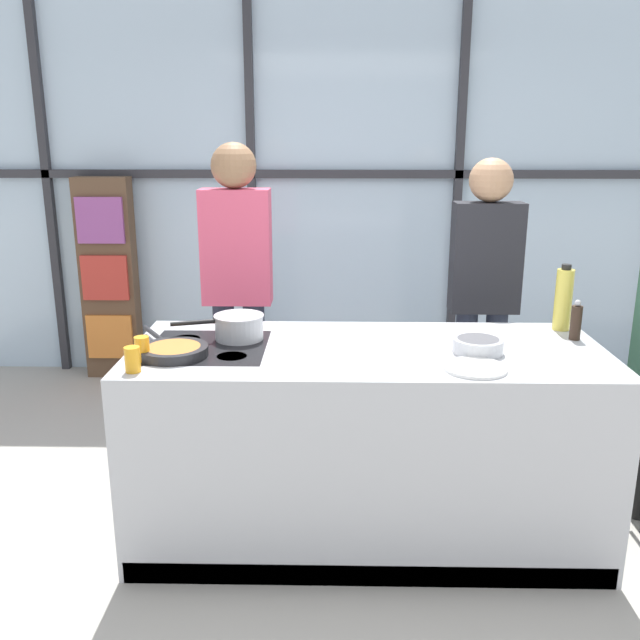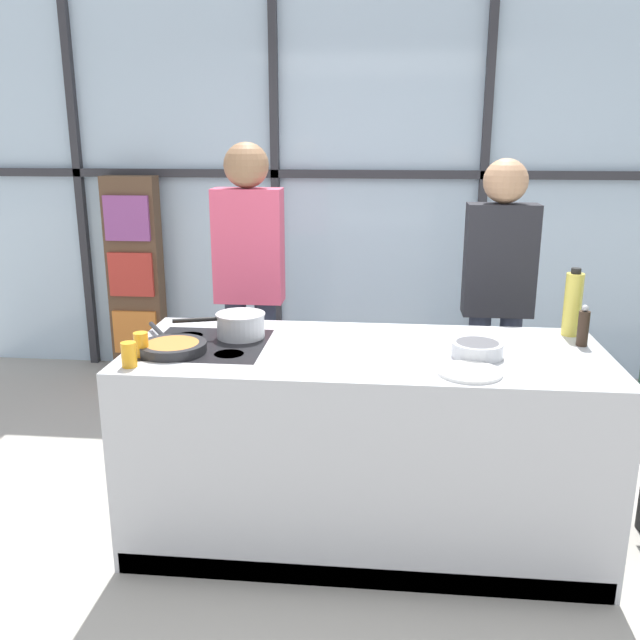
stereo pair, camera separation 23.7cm
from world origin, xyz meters
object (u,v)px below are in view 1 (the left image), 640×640
(frying_pan, at_px, (173,350))
(spectator_far_left, at_px, (237,276))
(white_plate, at_px, (475,368))
(saucepan, at_px, (239,326))
(juice_glass_far, at_px, (142,349))
(mixing_bowl, at_px, (478,345))
(oil_bottle, at_px, (563,299))
(pepper_grinder, at_px, (576,322))
(spectator_center_left, at_px, (484,286))
(juice_glass_near, at_px, (132,359))

(frying_pan, bearing_deg, spectator_far_left, 82.02)
(white_plate, bearing_deg, spectator_far_left, 133.85)
(saucepan, bearing_deg, juice_glass_far, -139.10)
(juice_glass_far, bearing_deg, mixing_bowl, 5.37)
(mixing_bowl, bearing_deg, white_plate, -103.69)
(mixing_bowl, bearing_deg, oil_bottle, 37.75)
(saucepan, bearing_deg, pepper_grinder, 0.88)
(juice_glass_far, bearing_deg, frying_pan, 32.58)
(spectator_center_left, height_order, white_plate, spectator_center_left)
(spectator_far_left, xyz_separation_m, saucepan, (0.11, -0.77, -0.08))
(spectator_center_left, xyz_separation_m, pepper_grinder, (0.26, -0.74, -0.00))
(frying_pan, height_order, oil_bottle, oil_bottle)
(spectator_far_left, height_order, spectator_center_left, spectator_far_left)
(mixing_bowl, bearing_deg, juice_glass_near, -169.13)
(spectator_far_left, xyz_separation_m, oil_bottle, (1.65, -0.58, 0.01))
(pepper_grinder, distance_m, juice_glass_near, 1.97)
(oil_bottle, xyz_separation_m, juice_glass_far, (-1.91, -0.50, -0.10))
(frying_pan, bearing_deg, mixing_bowl, 2.75)
(spectator_far_left, distance_m, oil_bottle, 1.75)
(frying_pan, height_order, saucepan, saucepan)
(white_plate, distance_m, oil_bottle, 0.81)
(spectator_far_left, relative_size, frying_pan, 3.74)
(mixing_bowl, height_order, oil_bottle, oil_bottle)
(saucepan, xyz_separation_m, juice_glass_near, (-0.36, -0.45, -0.01))
(white_plate, height_order, pepper_grinder, pepper_grinder)
(spectator_far_left, bearing_deg, saucepan, 98.15)
(saucepan, height_order, white_plate, saucepan)
(white_plate, height_order, juice_glass_near, juice_glass_near)
(mixing_bowl, relative_size, juice_glass_far, 2.12)
(spectator_center_left, bearing_deg, oil_bottle, 113.70)
(white_plate, relative_size, mixing_bowl, 1.17)
(spectator_center_left, relative_size, saucepan, 4.12)
(spectator_center_left, xyz_separation_m, frying_pan, (-1.54, -1.01, -0.06))
(spectator_center_left, relative_size, frying_pan, 3.57)
(frying_pan, distance_m, saucepan, 0.35)
(mixing_bowl, bearing_deg, spectator_center_left, 76.61)
(pepper_grinder, bearing_deg, spectator_far_left, 155.96)
(spectator_far_left, bearing_deg, juice_glass_near, 78.30)
(pepper_grinder, distance_m, juice_glass_far, 1.94)
(pepper_grinder, bearing_deg, spectator_center_left, 109.50)
(spectator_far_left, xyz_separation_m, mixing_bowl, (1.18, -0.94, -0.11))
(white_plate, relative_size, oil_bottle, 0.80)
(saucepan, height_order, mixing_bowl, saucepan)
(mixing_bowl, xyz_separation_m, juice_glass_far, (-1.43, -0.13, 0.02))
(oil_bottle, bearing_deg, juice_glass_near, -161.32)
(spectator_center_left, bearing_deg, juice_glass_far, 33.15)
(mixing_bowl, xyz_separation_m, pepper_grinder, (0.49, 0.20, 0.05))
(white_plate, relative_size, juice_glass_near, 2.48)
(white_plate, xyz_separation_m, pepper_grinder, (0.54, 0.43, 0.08))
(white_plate, bearing_deg, mixing_bowl, 76.31)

